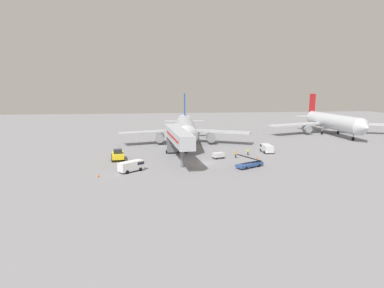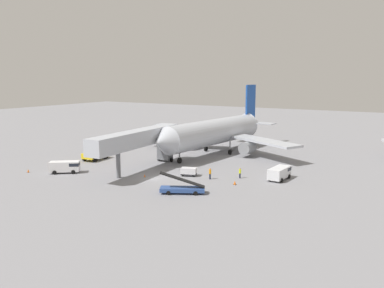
{
  "view_description": "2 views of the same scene",
  "coord_description": "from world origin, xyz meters",
  "px_view_note": "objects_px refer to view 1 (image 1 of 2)",
  "views": [
    {
      "loc": [
        -11.96,
        -64.09,
        15.36
      ],
      "look_at": [
        -1.27,
        12.85,
        2.04
      ],
      "focal_mm": 29.37,
      "sensor_mm": 36.0,
      "label": 1
    },
    {
      "loc": [
        36.67,
        -49.97,
        16.06
      ],
      "look_at": [
        -1.43,
        13.83,
        3.52
      ],
      "focal_mm": 37.12,
      "sensor_mm": 36.0,
      "label": 2
    }
  ],
  "objects_px": {
    "service_van_near_left": "(267,148)",
    "service_van_mid_center": "(132,166)",
    "pushback_tug": "(118,155)",
    "ground_crew_worker_midground": "(248,151)",
    "belt_loader_truck": "(250,164)",
    "airplane_background": "(332,122)",
    "safety_cone_charlie": "(257,157)",
    "ground_crew_worker_foreground": "(236,154)",
    "safety_cone_alpha": "(98,175)",
    "jet_bridge": "(177,136)",
    "baggage_cart_rear_right": "(218,155)",
    "airplane_at_gate": "(185,128)",
    "safety_cone_bravo": "(196,163)"
  },
  "relations": [
    {
      "from": "belt_loader_truck",
      "to": "service_van_mid_center",
      "type": "xyz_separation_m",
      "value": [
        -23.4,
        -0.0,
        0.39
      ]
    },
    {
      "from": "jet_bridge",
      "to": "service_van_mid_center",
      "type": "height_order",
      "value": "jet_bridge"
    },
    {
      "from": "pushback_tug",
      "to": "belt_loader_truck",
      "type": "bearing_deg",
      "value": -21.45
    },
    {
      "from": "ground_crew_worker_foreground",
      "to": "safety_cone_bravo",
      "type": "relative_size",
      "value": 3.8
    },
    {
      "from": "service_van_mid_center",
      "to": "airplane_background",
      "type": "bearing_deg",
      "value": 32.21
    },
    {
      "from": "service_van_mid_center",
      "to": "airplane_background",
      "type": "height_order",
      "value": "airplane_background"
    },
    {
      "from": "jet_bridge",
      "to": "service_van_mid_center",
      "type": "xyz_separation_m",
      "value": [
        -9.56,
        -8.42,
        -4.27
      ]
    },
    {
      "from": "ground_crew_worker_foreground",
      "to": "belt_loader_truck",
      "type": "bearing_deg",
      "value": -87.51
    },
    {
      "from": "jet_bridge",
      "to": "safety_cone_alpha",
      "type": "xyz_separation_m",
      "value": [
        -15.37,
        -11.46,
        -5.13
      ]
    },
    {
      "from": "belt_loader_truck",
      "to": "ground_crew_worker_foreground",
      "type": "distance_m",
      "value": 8.9
    },
    {
      "from": "service_van_mid_center",
      "to": "safety_cone_charlie",
      "type": "distance_m",
      "value": 28.92
    },
    {
      "from": "pushback_tug",
      "to": "safety_cone_alpha",
      "type": "bearing_deg",
      "value": -99.48
    },
    {
      "from": "airplane_background",
      "to": "safety_cone_charlie",
      "type": "bearing_deg",
      "value": -138.78
    },
    {
      "from": "belt_loader_truck",
      "to": "safety_cone_alpha",
      "type": "distance_m",
      "value": 29.38
    },
    {
      "from": "jet_bridge",
      "to": "service_van_near_left",
      "type": "xyz_separation_m",
      "value": [
        23.0,
        6.09,
        -4.3
      ]
    },
    {
      "from": "service_van_mid_center",
      "to": "ground_crew_worker_foreground",
      "type": "distance_m",
      "value": 24.67
    },
    {
      "from": "airplane_at_gate",
      "to": "baggage_cart_rear_right",
      "type": "distance_m",
      "value": 20.86
    },
    {
      "from": "baggage_cart_rear_right",
      "to": "ground_crew_worker_foreground",
      "type": "height_order",
      "value": "ground_crew_worker_foreground"
    },
    {
      "from": "pushback_tug",
      "to": "safety_cone_bravo",
      "type": "xyz_separation_m",
      "value": [
        16.72,
        -5.91,
        -0.92
      ]
    },
    {
      "from": "airplane_background",
      "to": "jet_bridge",
      "type": "bearing_deg",
      "value": -149.54
    },
    {
      "from": "jet_bridge",
      "to": "airplane_background",
      "type": "relative_size",
      "value": 0.51
    },
    {
      "from": "ground_crew_worker_midground",
      "to": "airplane_background",
      "type": "distance_m",
      "value": 50.23
    },
    {
      "from": "pushback_tug",
      "to": "safety_cone_charlie",
      "type": "bearing_deg",
      "value": -4.87
    },
    {
      "from": "airplane_at_gate",
      "to": "airplane_background",
      "type": "height_order",
      "value": "airplane_at_gate"
    },
    {
      "from": "ground_crew_worker_foreground",
      "to": "pushback_tug",
      "type": "bearing_deg",
      "value": 176.35
    },
    {
      "from": "service_van_near_left",
      "to": "safety_cone_bravo",
      "type": "distance_m",
      "value": 21.74
    },
    {
      "from": "safety_cone_bravo",
      "to": "pushback_tug",
      "type": "bearing_deg",
      "value": 160.55
    },
    {
      "from": "belt_loader_truck",
      "to": "ground_crew_worker_midground",
      "type": "height_order",
      "value": "belt_loader_truck"
    },
    {
      "from": "service_van_near_left",
      "to": "belt_loader_truck",
      "type": "bearing_deg",
      "value": -122.26
    },
    {
      "from": "safety_cone_charlie",
      "to": "airplane_background",
      "type": "xyz_separation_m",
      "value": [
        39.02,
        34.18,
        4.26
      ]
    },
    {
      "from": "service_van_mid_center",
      "to": "ground_crew_worker_foreground",
      "type": "height_order",
      "value": "service_van_mid_center"
    },
    {
      "from": "jet_bridge",
      "to": "ground_crew_worker_midground",
      "type": "bearing_deg",
      "value": 11.23
    },
    {
      "from": "pushback_tug",
      "to": "ground_crew_worker_midground",
      "type": "distance_m",
      "value": 30.44
    },
    {
      "from": "pushback_tug",
      "to": "ground_crew_worker_foreground",
      "type": "xyz_separation_m",
      "value": [
        26.55,
        -1.7,
        -0.19
      ]
    },
    {
      "from": "safety_cone_alpha",
      "to": "service_van_near_left",
      "type": "bearing_deg",
      "value": 24.57
    },
    {
      "from": "service_van_mid_center",
      "to": "ground_crew_worker_foreground",
      "type": "xyz_separation_m",
      "value": [
        23.01,
        8.89,
        -0.17
      ]
    },
    {
      "from": "safety_cone_alpha",
      "to": "airplane_background",
      "type": "relative_size",
      "value": 0.01
    },
    {
      "from": "service_van_mid_center",
      "to": "airplane_background",
      "type": "xyz_separation_m",
      "value": [
        66.82,
        42.1,
        3.43
      ]
    },
    {
      "from": "belt_loader_truck",
      "to": "ground_crew_worker_foreground",
      "type": "xyz_separation_m",
      "value": [
        -0.39,
        8.89,
        0.22
      ]
    },
    {
      "from": "ground_crew_worker_midground",
      "to": "safety_cone_bravo",
      "type": "height_order",
      "value": "ground_crew_worker_midground"
    },
    {
      "from": "airplane_at_gate",
      "to": "jet_bridge",
      "type": "bearing_deg",
      "value": -101.68
    },
    {
      "from": "pushback_tug",
      "to": "airplane_at_gate",
      "type": "bearing_deg",
      "value": 46.51
    },
    {
      "from": "airplane_at_gate",
      "to": "ground_crew_worker_midground",
      "type": "relative_size",
      "value": 22.23
    },
    {
      "from": "jet_bridge",
      "to": "airplane_background",
      "type": "distance_m",
      "value": 66.43
    },
    {
      "from": "belt_loader_truck",
      "to": "safety_cone_alpha",
      "type": "bearing_deg",
      "value": -174.06
    },
    {
      "from": "airplane_at_gate",
      "to": "pushback_tug",
      "type": "bearing_deg",
      "value": -133.49
    },
    {
      "from": "service_van_near_left",
      "to": "service_van_mid_center",
      "type": "height_order",
      "value": "service_van_mid_center"
    },
    {
      "from": "belt_loader_truck",
      "to": "service_van_near_left",
      "type": "height_order",
      "value": "belt_loader_truck"
    },
    {
      "from": "jet_bridge",
      "to": "baggage_cart_rear_right",
      "type": "bearing_deg",
      "value": 3.67
    },
    {
      "from": "jet_bridge",
      "to": "ground_crew_worker_midground",
      "type": "height_order",
      "value": "jet_bridge"
    }
  ]
}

